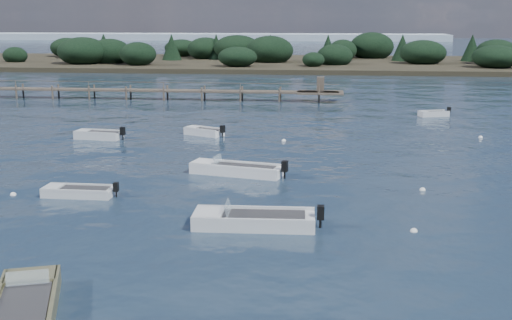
# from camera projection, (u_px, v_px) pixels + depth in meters

# --- Properties ---
(ground) EXTENTS (400.00, 400.00, 0.00)m
(ground) POSITION_uv_depth(u_px,v_px,m) (290.00, 89.00, 81.92)
(ground) COLOR #142130
(ground) RESTS_ON ground
(dinghy_extra_a) EXTENTS (5.90, 2.69, 1.37)m
(dinghy_extra_a) POSITION_uv_depth(u_px,v_px,m) (236.00, 171.00, 37.75)
(dinghy_extra_a) COLOR silver
(dinghy_extra_a) RESTS_ON ground
(tender_far_grey) EXTENTS (3.97, 1.86, 1.26)m
(tender_far_grey) POSITION_uv_depth(u_px,v_px,m) (99.00, 136.00, 48.72)
(tender_far_grey) COLOR #B6BABD
(tender_far_grey) RESTS_ON ground
(tender_far_white) EXTENTS (3.46, 2.47, 1.19)m
(tender_far_white) POSITION_uv_depth(u_px,v_px,m) (204.00, 133.00, 50.21)
(tender_far_white) COLOR silver
(tender_far_white) RESTS_ON ground
(dinghy_near_olive) EXTENTS (3.42, 5.50, 1.32)m
(dinghy_near_olive) POSITION_uv_depth(u_px,v_px,m) (25.00, 311.00, 19.93)
(dinghy_near_olive) COLOR #666344
(dinghy_near_olive) RESTS_ON ground
(dinghy_mid_white_a) EXTENTS (5.80, 2.21, 1.35)m
(dinghy_mid_white_a) POSITION_uv_depth(u_px,v_px,m) (254.00, 222.00, 28.44)
(dinghy_mid_white_a) COLOR #B6BABD
(dinghy_mid_white_a) RESTS_ON ground
(tender_far_grey_b) EXTENTS (3.10, 1.90, 1.05)m
(tender_far_grey_b) POSITION_uv_depth(u_px,v_px,m) (434.00, 115.00, 59.68)
(tender_far_grey_b) COLOR #B6BABD
(tender_far_grey_b) RESTS_ON ground
(dinghy_mid_grey) EXTENTS (3.94, 1.41, 1.00)m
(dinghy_mid_grey) POSITION_uv_depth(u_px,v_px,m) (79.00, 193.00, 33.25)
(dinghy_mid_grey) COLOR #B6BABD
(dinghy_mid_grey) RESTS_ON ground
(buoy_b) EXTENTS (0.32, 0.32, 0.32)m
(buoy_b) POSITION_uv_depth(u_px,v_px,m) (414.00, 232.00, 27.77)
(buoy_b) COLOR silver
(buoy_b) RESTS_ON ground
(buoy_c) EXTENTS (0.32, 0.32, 0.32)m
(buoy_c) POSITION_uv_depth(u_px,v_px,m) (13.00, 195.00, 33.43)
(buoy_c) COLOR silver
(buoy_c) RESTS_ON ground
(buoy_e) EXTENTS (0.32, 0.32, 0.32)m
(buoy_e) POSITION_uv_depth(u_px,v_px,m) (284.00, 141.00, 47.86)
(buoy_e) COLOR silver
(buoy_e) RESTS_ON ground
(buoy_extra_a) EXTENTS (0.32, 0.32, 0.32)m
(buoy_extra_a) POSITION_uv_depth(u_px,v_px,m) (422.00, 190.00, 34.34)
(buoy_extra_a) COLOR silver
(buoy_extra_a) RESTS_ON ground
(buoy_extra_b) EXTENTS (0.32, 0.32, 0.32)m
(buoy_extra_b) POSITION_uv_depth(u_px,v_px,m) (481.00, 138.00, 49.17)
(buoy_extra_b) COLOR silver
(buoy_extra_b) RESTS_ON ground
(jetty) EXTENTS (64.50, 3.20, 3.40)m
(jetty) POSITION_uv_depth(u_px,v_px,m) (91.00, 90.00, 72.35)
(jetty) COLOR #4F453A
(jetty) RESTS_ON ground
(far_headland) EXTENTS (190.00, 40.00, 5.80)m
(far_headland) POSITION_uv_depth(u_px,v_px,m) (438.00, 56.00, 117.65)
(far_headland) COLOR black
(far_headland) RESTS_ON ground
(distant_haze) EXTENTS (280.00, 20.00, 2.40)m
(distant_haze) POSITION_uv_depth(u_px,v_px,m) (89.00, 39.00, 256.29)
(distant_haze) COLOR #90A2B3
(distant_haze) RESTS_ON ground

